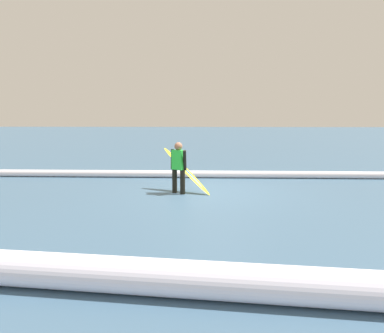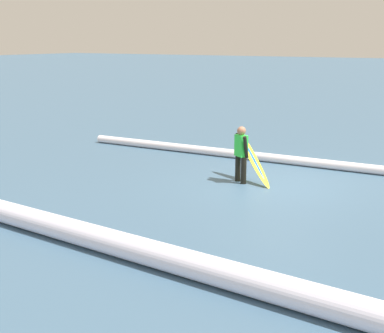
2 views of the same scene
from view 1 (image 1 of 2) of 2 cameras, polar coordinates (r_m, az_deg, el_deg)
The scene contains 4 objects.
ground_plane at distance 9.59m, azimuth 3.04°, elevation -4.31°, with size 191.39×191.39×0.00m, color #40617C.
surfer at distance 9.24m, azimuth -2.31°, elevation 0.25°, with size 0.45×0.42×1.42m.
surfboard at distance 9.53m, azimuth -1.03°, elevation -0.69°, with size 1.52×1.18×1.23m.
wave_crest_foreground at distance 12.23m, azimuth 15.92°, elevation -1.35°, with size 0.25×0.25×20.60m, color white.
Camera 1 is at (-0.04, 9.37, 2.02)m, focal length 31.40 mm.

